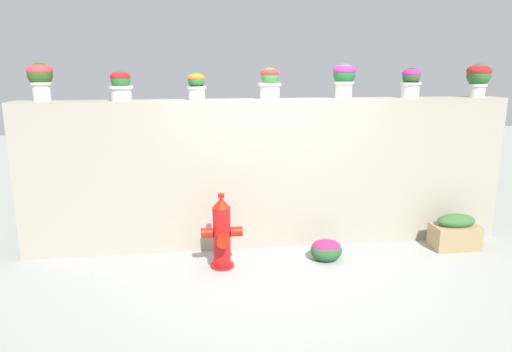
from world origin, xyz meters
TOP-DOWN VIEW (x-y plane):
  - ground_plane at (0.00, 0.00)m, footprint 24.00×24.00m
  - stone_wall at (0.00, 0.93)m, footprint 6.38×0.40m
  - potted_plant_0 at (-2.79, 0.95)m, footprint 0.30×0.30m
  - potted_plant_1 at (-1.85, 0.89)m, footprint 0.29×0.29m
  - potted_plant_2 at (-0.94, 0.92)m, footprint 0.24×0.24m
  - potted_plant_3 at (-0.00, 0.95)m, footprint 0.29×0.29m
  - potted_plant_4 at (0.98, 0.95)m, footprint 0.30×0.30m
  - potted_plant_5 at (1.91, 0.97)m, footprint 0.27×0.27m
  - potted_plant_6 at (2.84, 0.91)m, footprint 0.32×0.32m
  - fire_hydrant at (-0.69, 0.20)m, footprint 0.50×0.40m
  - flower_bush_left at (0.62, 0.26)m, footprint 0.40×0.36m
  - planter_box at (2.42, 0.40)m, footprint 0.61×0.34m

SIDE VIEW (x-z plane):
  - ground_plane at x=0.00m, z-range 0.00..0.00m
  - flower_bush_left at x=0.62m, z-range 0.00..0.27m
  - planter_box at x=2.42m, z-range -0.01..0.46m
  - fire_hydrant at x=-0.69m, z-range -0.04..0.88m
  - stone_wall at x=0.00m, z-range 0.00..1.96m
  - potted_plant_2 at x=-0.94m, z-range 1.98..2.32m
  - potted_plant_1 at x=-1.85m, z-range 1.98..2.35m
  - potted_plant_3 at x=0.00m, z-range 1.98..2.38m
  - potted_plant_5 at x=1.91m, z-range 1.99..2.38m
  - potted_plant_4 at x=0.98m, z-range 2.01..2.46m
  - potted_plant_6 at x=2.84m, z-range 2.02..2.47m
  - potted_plant_0 at x=-2.79m, z-range 2.02..2.48m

